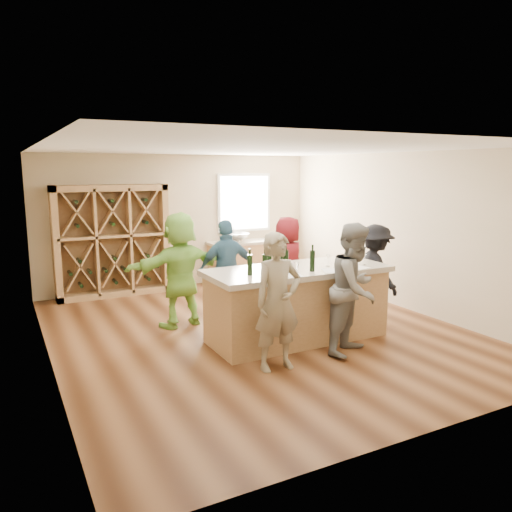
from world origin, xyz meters
name	(u,v)px	position (x,y,z in m)	size (l,w,h in m)	color
floor	(256,333)	(0.00, 0.00, -0.05)	(6.00, 7.00, 0.10)	brown
ceiling	(256,145)	(0.00, 0.00, 2.85)	(6.00, 7.00, 0.10)	white
wall_back	(180,221)	(0.00, 3.55, 1.40)	(6.00, 0.10, 2.80)	#C2AF8D
wall_front	(438,293)	(0.00, -3.55, 1.40)	(6.00, 0.10, 2.80)	#C2AF8D
wall_left	(39,259)	(-3.05, 0.00, 1.40)	(0.10, 7.00, 2.80)	#C2AF8D
wall_right	(406,231)	(3.05, 0.00, 1.40)	(0.10, 7.00, 2.80)	#C2AF8D
window_frame	(244,203)	(1.50, 3.47, 1.75)	(1.30, 0.06, 1.30)	white
window_pane	(245,203)	(1.50, 3.44, 1.75)	(1.18, 0.01, 1.18)	white
wine_rack	(112,241)	(-1.50, 3.27, 1.10)	(2.20, 0.45, 2.20)	#A77E50
back_counter_base	(246,262)	(1.40, 3.20, 0.43)	(1.60, 0.58, 0.86)	#A77E50
back_counter_top	(246,242)	(1.40, 3.20, 0.89)	(1.70, 0.62, 0.06)	#B1A591
sink	(237,237)	(1.20, 3.20, 1.01)	(0.54, 0.54, 0.19)	silver
faucet	(234,234)	(1.20, 3.38, 1.07)	(0.02, 0.02, 0.30)	silver
tasting_counter_base	(297,306)	(0.37, -0.61, 0.50)	(2.60, 1.00, 1.00)	#A77E50
tasting_counter_top	(298,270)	(0.37, -0.61, 1.04)	(2.72, 1.12, 0.08)	#B1A591
wine_bottle_a	(250,265)	(-0.49, -0.74, 1.22)	(0.07, 0.07, 0.28)	black
wine_bottle_b	(265,265)	(-0.30, -0.83, 1.22)	(0.07, 0.07, 0.29)	black
wine_bottle_c	(269,262)	(-0.16, -0.69, 1.23)	(0.07, 0.07, 0.29)	black
wine_bottle_d	(280,262)	(-0.05, -0.81, 1.23)	(0.07, 0.07, 0.30)	black
wine_bottle_e	(286,261)	(0.06, -0.78, 1.24)	(0.08, 0.08, 0.31)	black
wine_glass_a	(297,270)	(0.04, -1.11, 1.17)	(0.07, 0.07, 0.19)	white
wine_glass_c	(357,262)	(1.11, -1.04, 1.17)	(0.07, 0.07, 0.17)	white
wine_glass_d	(328,261)	(0.83, -0.71, 1.16)	(0.06, 0.06, 0.16)	white
wine_glass_e	(364,260)	(1.36, -0.89, 1.16)	(0.06, 0.06, 0.16)	white
tasting_menu_a	(293,275)	(0.04, -1.01, 1.08)	(0.22, 0.30, 0.00)	white
tasting_menu_b	(331,271)	(0.67, -1.01, 1.08)	(0.23, 0.31, 0.00)	white
tasting_menu_c	(358,267)	(1.18, -0.98, 1.08)	(0.22, 0.30, 0.00)	white
person_near_left	(278,302)	(-0.46, -1.46, 0.87)	(0.64, 0.47, 1.75)	gray
person_near_right	(355,289)	(0.76, -1.44, 0.90)	(0.88, 0.48, 1.80)	slate
person_server	(375,272)	(2.08, -0.33, 0.80)	(1.03, 0.48, 1.60)	black
person_far_mid	(227,270)	(-0.16, 0.74, 0.84)	(0.99, 0.51, 1.69)	#335972
person_far_right	(288,264)	(1.01, 0.73, 0.84)	(0.82, 0.54, 1.69)	#590F14
person_far_left	(180,269)	(-0.95, 0.81, 0.92)	(1.71, 0.62, 1.85)	#8CC64C
wine_bottle_f	(312,261)	(0.42, -0.91, 1.23)	(0.07, 0.07, 0.30)	black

